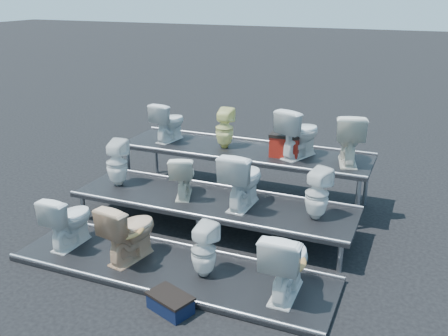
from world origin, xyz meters
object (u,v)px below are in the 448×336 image
at_px(toilet_1, 129,230).
at_px(toilet_11, 349,138).
at_px(toilet_2, 204,250).
at_px(toilet_8, 169,121).
at_px(toilet_3, 286,261).
at_px(toilet_7, 317,194).
at_px(toilet_9, 225,128).
at_px(step_stool, 170,304).
at_px(toilet_0, 69,219).
at_px(red_crate, 285,146).
at_px(toilet_6, 243,179).
at_px(toilet_10, 299,133).
at_px(toilet_4, 117,163).
at_px(toilet_5, 183,175).

distance_m(toilet_1, toilet_11, 3.56).
bearing_deg(toilet_2, toilet_8, -44.44).
distance_m(toilet_2, toilet_3, 1.04).
xyz_separation_m(toilet_7, toilet_11, (0.17, 1.30, 0.44)).
distance_m(toilet_7, toilet_9, 2.32).
distance_m(toilet_2, step_stool, 0.80).
bearing_deg(toilet_7, toilet_1, 53.54).
bearing_deg(toilet_0, step_stool, 161.16).
height_order(red_crate, step_stool, red_crate).
distance_m(toilet_0, toilet_6, 2.45).
height_order(toilet_1, toilet_11, toilet_11).
bearing_deg(toilet_10, red_crate, 32.05).
relative_size(toilet_2, red_crate, 1.52).
relative_size(toilet_3, step_stool, 1.73).
height_order(toilet_0, toilet_7, toilet_7).
distance_m(toilet_6, toilet_10, 1.43).
distance_m(toilet_8, step_stool, 3.95).
xyz_separation_m(toilet_4, red_crate, (2.36, 1.27, 0.20)).
distance_m(toilet_8, toilet_10, 2.33).
bearing_deg(toilet_0, toilet_8, -91.73).
bearing_deg(step_stool, red_crate, 103.99).
bearing_deg(toilet_0, toilet_1, -178.24).
relative_size(toilet_2, toilet_10, 0.87).
distance_m(toilet_8, toilet_9, 1.06).
relative_size(toilet_0, toilet_10, 0.95).
bearing_deg(toilet_1, toilet_3, -169.41).
bearing_deg(toilet_7, toilet_8, -1.73).
height_order(toilet_1, toilet_10, toilet_10).
relative_size(toilet_6, toilet_9, 1.24).
bearing_deg(toilet_6, step_stool, 89.91).
height_order(toilet_11, red_crate, toilet_11).
distance_m(toilet_2, toilet_11, 3.00).
xyz_separation_m(toilet_5, toilet_11, (2.18, 1.30, 0.47)).
xyz_separation_m(toilet_5, toilet_10, (1.41, 1.30, 0.47)).
relative_size(toilet_1, toilet_7, 1.14).
height_order(toilet_5, red_crate, red_crate).
height_order(toilet_0, toilet_9, toilet_9).
relative_size(toilet_0, toilet_5, 1.16).
relative_size(toilet_2, toilet_4, 0.95).
distance_m(toilet_5, step_stool, 2.32).
bearing_deg(toilet_3, toilet_9, -55.13).
relative_size(toilet_5, toilet_10, 0.82).
xyz_separation_m(toilet_0, toilet_1, (0.97, 0.00, 0.02)).
bearing_deg(toilet_1, toilet_9, -84.81).
xyz_separation_m(toilet_2, step_stool, (-0.07, -0.73, -0.32)).
xyz_separation_m(toilet_5, step_stool, (0.87, -2.03, -0.70)).
distance_m(toilet_9, toilet_11, 2.05).
relative_size(toilet_2, toilet_7, 0.97).
bearing_deg(toilet_7, toilet_6, 22.12).
bearing_deg(toilet_2, toilet_1, 9.87).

